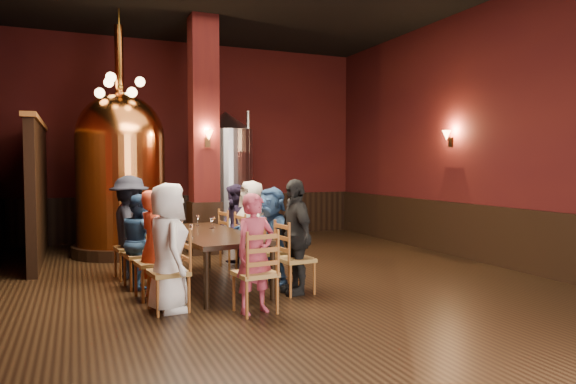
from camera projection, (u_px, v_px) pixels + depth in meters
name	position (u px, v px, depth m)	size (l,w,h in m)	color
room	(270.00, 126.00, 7.31)	(10.00, 10.02, 4.50)	black
wainscot_right	(483.00, 234.00, 8.92)	(0.08, 9.90, 1.00)	black
wainscot_back	(196.00, 216.00, 11.98)	(7.90, 0.08, 1.00)	black
column	(204.00, 136.00, 9.78)	(0.58, 0.58, 4.50)	#43120E
partition	(38.00, 193.00, 9.09)	(0.22, 3.50, 2.40)	black
pendant_cluster	(120.00, 87.00, 9.25)	(0.90, 0.90, 1.70)	#A57226
sconce_wall	(451.00, 138.00, 9.55)	(0.20, 0.20, 0.36)	black
sconce_column	(207.00, 138.00, 9.50)	(0.20, 0.20, 0.36)	black
dining_table	(207.00, 237.00, 7.21)	(1.27, 2.50, 0.75)	black
chair_0	(168.00, 272.00, 5.94)	(0.46, 0.46, 0.92)	brown
person_0	(168.00, 247.00, 5.92)	(0.73, 0.47, 1.49)	white
chair_1	(153.00, 262.00, 6.52)	(0.46, 0.46, 0.92)	brown
person_1	(153.00, 244.00, 6.51)	(0.50, 0.33, 1.38)	red
chair_2	(141.00, 254.00, 7.10)	(0.46, 0.46, 0.92)	brown
person_2	(141.00, 241.00, 7.09)	(0.63, 0.31, 1.30)	navy
chair_3	(130.00, 248.00, 7.68)	(0.46, 0.46, 0.92)	brown
person_3	(130.00, 227.00, 7.66)	(1.00, 0.57, 1.54)	black
chair_4	(295.00, 259.00, 6.77)	(0.46, 0.46, 0.92)	brown
person_4	(295.00, 236.00, 6.75)	(0.89, 0.37, 1.51)	black
chair_5	(272.00, 251.00, 7.35)	(0.46, 0.46, 0.92)	brown
person_5	(272.00, 235.00, 7.34)	(1.29, 0.41, 1.39)	#2A4D80
chair_6	(252.00, 245.00, 7.93)	(0.46, 0.46, 0.92)	brown
person_6	(252.00, 228.00, 7.91)	(0.71, 0.46, 1.46)	beige
chair_7	(235.00, 240.00, 8.51)	(0.46, 0.46, 0.92)	brown
person_7	(235.00, 226.00, 8.50)	(0.67, 0.33, 1.39)	#211A34
chair_8	(255.00, 273.00, 5.88)	(0.46, 0.46, 0.92)	brown
person_8	(255.00, 253.00, 5.86)	(0.50, 0.33, 1.37)	#A4364B
copper_kettle	(121.00, 172.00, 9.69)	(2.15, 2.15, 4.30)	black
steel_vessel	(226.00, 177.00, 11.45)	(1.53, 1.53, 2.88)	#B2B2B7
rose_vase	(173.00, 210.00, 7.98)	(0.23, 0.23, 0.39)	white
wine_glass_0	(192.00, 230.00, 6.75)	(0.07, 0.07, 0.17)	white
wine_glass_1	(198.00, 221.00, 7.97)	(0.07, 0.07, 0.17)	white
wine_glass_2	(182.00, 224.00, 7.47)	(0.07, 0.07, 0.17)	white
wine_glass_3	(242.00, 230.00, 6.80)	(0.07, 0.07, 0.17)	white
wine_glass_4	(181.00, 227.00, 7.11)	(0.07, 0.07, 0.17)	white
wine_glass_5	(175.00, 223.00, 7.63)	(0.07, 0.07, 0.17)	white
wine_glass_6	(211.00, 223.00, 7.62)	(0.07, 0.07, 0.17)	white
wine_glass_7	(213.00, 223.00, 7.67)	(0.07, 0.07, 0.17)	white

